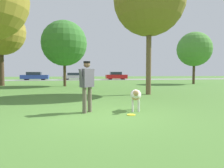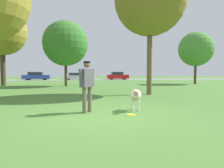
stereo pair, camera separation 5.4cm
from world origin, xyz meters
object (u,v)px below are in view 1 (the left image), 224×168
(person, at_px, (87,82))
(tree_near_right, at_px, (149,0))
(dog, at_px, (136,96))
(tree_far_right, at_px, (194,49))
(parked_car_silver, at_px, (74,76))
(frisbee, at_px, (131,115))
(parked_car_blue, at_px, (35,76))
(tree_mid_center, at_px, (64,43))
(parked_car_red, at_px, (116,76))
(tree_far_left, at_px, (0,31))

(person, distance_m, tree_near_right, 7.49)
(tree_near_right, bearing_deg, dog, -116.10)
(person, distance_m, tree_far_right, 18.97)
(tree_near_right, height_order, parked_car_silver, tree_near_right)
(person, xyz_separation_m, frisbee, (1.27, -0.64, -0.96))
(tree_far_right, bearing_deg, frisbee, -128.82)
(tree_near_right, bearing_deg, person, -129.98)
(tree_near_right, bearing_deg, parked_car_blue, 113.05)
(tree_mid_center, distance_m, tree_near_right, 9.58)
(dog, bearing_deg, tree_far_right, 158.08)
(dog, height_order, parked_car_silver, parked_car_silver)
(person, bearing_deg, dog, -45.30)
(parked_car_blue, height_order, parked_car_red, parked_car_red)
(frisbee, distance_m, parked_car_red, 30.45)
(tree_far_right, height_order, parked_car_red, tree_far_right)
(tree_near_right, bearing_deg, parked_car_silver, 99.28)
(frisbee, distance_m, tree_near_right, 7.97)
(dog, bearing_deg, tree_near_right, 171.20)
(tree_far_left, bearing_deg, frisbee, -61.11)
(frisbee, relative_size, parked_car_red, 0.07)
(tree_far_left, xyz_separation_m, tree_mid_center, (5.99, -1.94, -1.26))
(dog, xyz_separation_m, frisbee, (-0.33, -0.61, -0.50))
(parked_car_blue, bearing_deg, tree_far_right, -38.59)
(tree_mid_center, height_order, parked_car_red, tree_mid_center)
(person, bearing_deg, frisbee, -71.00)
(dog, bearing_deg, tree_mid_center, -150.47)
(dog, xyz_separation_m, tree_far_left, (-8.74, 14.62, 4.70))
(dog, xyz_separation_m, tree_mid_center, (-2.75, 12.68, 3.44))
(tree_mid_center, distance_m, parked_car_red, 18.89)
(parked_car_blue, bearing_deg, person, -76.56)
(tree_mid_center, distance_m, parked_car_silver, 17.34)
(tree_far_right, height_order, parked_car_blue, tree_far_right)
(tree_near_right, bearing_deg, tree_far_right, 45.47)
(dog, relative_size, frisbee, 3.59)
(frisbee, height_order, parked_car_silver, parked_car_silver)
(parked_car_silver, bearing_deg, tree_near_right, -82.93)
(frisbee, distance_m, tree_far_right, 18.80)
(dog, xyz_separation_m, parked_car_red, (5.78, 29.21, 0.17))
(dog, bearing_deg, parked_car_silver, -159.23)
(frisbee, xyz_separation_m, parked_car_silver, (-1.47, 30.29, 0.62))
(person, bearing_deg, tree_far_right, 2.71)
(tree_far_left, bearing_deg, tree_far_right, -2.57)
(dog, bearing_deg, person, -73.77)
(frisbee, relative_size, tree_mid_center, 0.04)
(frisbee, bearing_deg, tree_near_right, 63.58)
(parked_car_silver, bearing_deg, tree_far_left, -116.96)
(tree_mid_center, xyz_separation_m, parked_car_silver, (0.95, 17.00, -3.32))
(tree_far_right, relative_size, parked_car_silver, 1.41)
(dog, height_order, parked_car_red, parked_car_red)
(tree_mid_center, bearing_deg, person, -84.81)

